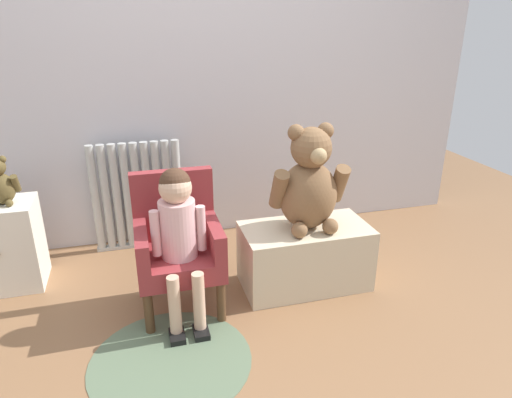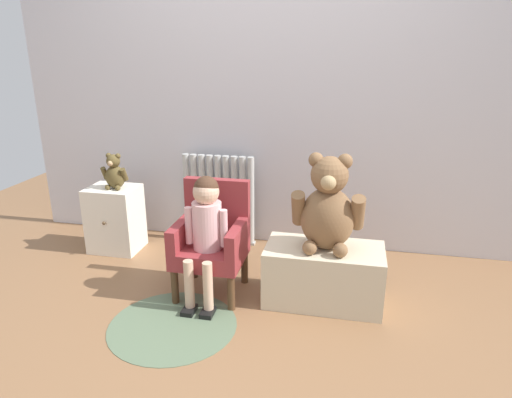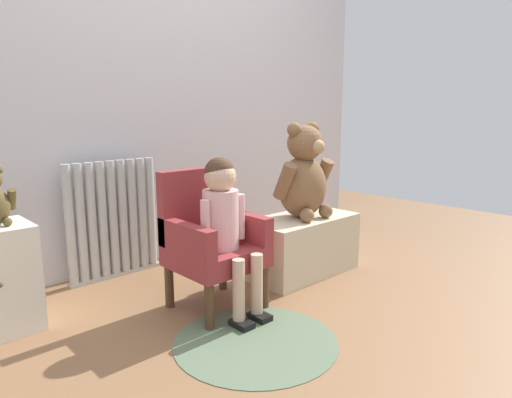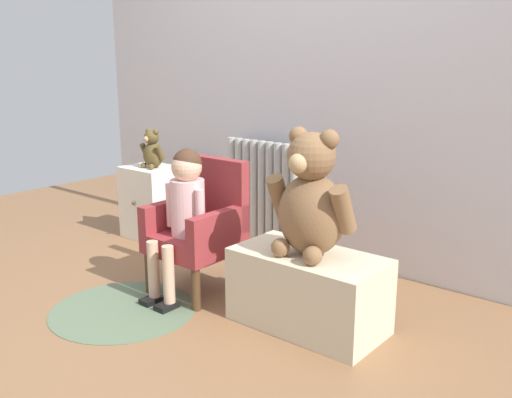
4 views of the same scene
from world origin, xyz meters
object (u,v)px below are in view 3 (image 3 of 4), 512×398
at_px(radiator, 113,220).
at_px(child_figure, 224,213).
at_px(large_teddy_bear, 304,176).
at_px(floor_rug, 256,341).
at_px(low_bench, 301,245).
at_px(child_armchair, 210,239).

distance_m(radiator, child_figure, 0.84).
height_order(large_teddy_bear, floor_rug, large_teddy_bear).
xyz_separation_m(low_bench, large_teddy_bear, (0.01, -0.00, 0.41)).
bearing_deg(low_bench, radiator, 139.98).
bearing_deg(radiator, child_armchair, -76.59).
relative_size(large_teddy_bear, floor_rug, 0.79).
bearing_deg(low_bench, large_teddy_bear, -26.51).
bearing_deg(child_figure, child_armchair, 90.00).
bearing_deg(floor_rug, low_bench, 29.10).
xyz_separation_m(radiator, child_figure, (0.17, -0.81, 0.15)).
xyz_separation_m(child_armchair, large_teddy_bear, (0.68, -0.01, 0.24)).
bearing_deg(child_figure, low_bench, 8.98).
relative_size(child_figure, floor_rug, 1.08).
bearing_deg(floor_rug, large_teddy_bear, 28.77).
bearing_deg(floor_rug, radiator, 93.46).
height_order(child_armchair, floor_rug, child_armchair).
bearing_deg(child_armchair, radiator, 103.41).
relative_size(child_figure, low_bench, 1.11).
xyz_separation_m(radiator, low_bench, (0.84, -0.71, -0.17)).
distance_m(child_figure, large_teddy_bear, 0.69).
bearing_deg(child_armchair, large_teddy_bear, -0.49).
height_order(child_figure, floor_rug, child_figure).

